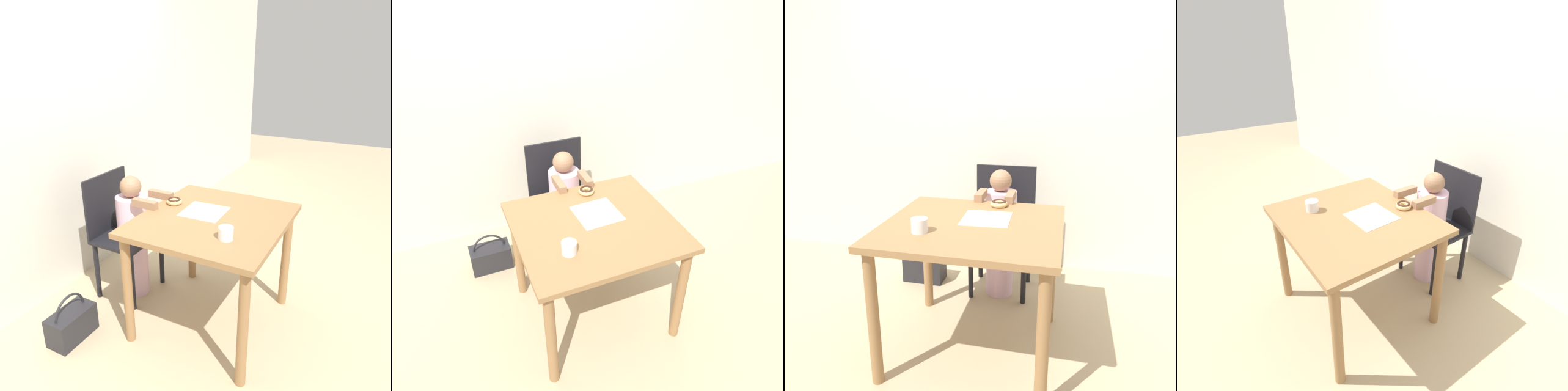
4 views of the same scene
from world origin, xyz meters
The scene contains 9 objects.
ground_plane centered at (0.00, 0.00, 0.00)m, with size 12.00×12.00×0.00m, color tan.
wall_back centered at (0.00, 1.23, 1.25)m, with size 8.00×0.05×2.50m.
dining_table centered at (0.00, 0.00, 0.65)m, with size 0.95×0.87×0.77m.
chair centered at (0.03, 0.77, 0.49)m, with size 0.45×0.38×0.92m.
child_figure centered at (0.03, 0.65, 0.47)m, with size 0.24×0.39×0.93m.
donut centered at (0.08, 0.33, 0.79)m, with size 0.10×0.10×0.04m.
napkin centered at (0.06, 0.09, 0.77)m, with size 0.27×0.27×0.00m.
handbag centered at (-0.58, 0.72, 0.11)m, with size 0.31×0.16×0.32m.
cup centered at (-0.23, -0.18, 0.81)m, with size 0.08×0.08×0.07m.
Camera 3 is at (0.47, -1.86, 1.46)m, focal length 35.00 mm.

